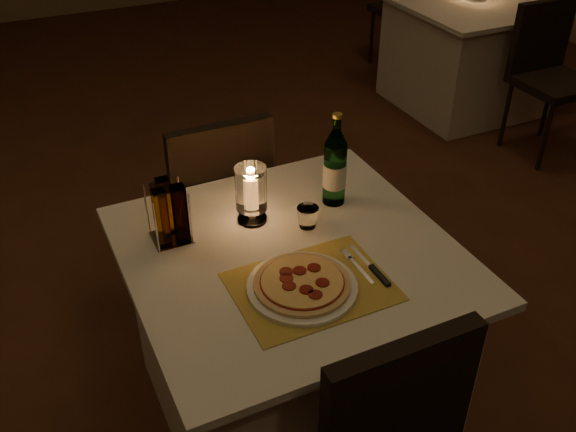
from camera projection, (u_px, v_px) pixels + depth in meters
name	position (u px, v px, depth m)	size (l,w,h in m)	color
floor	(259.00, 347.00, 2.68)	(8.00, 10.00, 0.02)	#4E2719
main_table	(290.00, 335.00, 2.20)	(1.00, 1.00, 0.74)	silver
chair_far	(216.00, 192.00, 2.64)	(0.42, 0.42, 0.90)	black
placemat	(311.00, 287.00, 1.85)	(0.45, 0.34, 0.00)	gold
plate	(302.00, 287.00, 1.84)	(0.32, 0.32, 0.01)	white
pizza	(302.00, 283.00, 1.83)	(0.28, 0.28, 0.02)	#D8B77F
fork	(355.00, 264.00, 1.94)	(0.02, 0.18, 0.00)	silver
knife	(376.00, 271.00, 1.90)	(0.02, 0.22, 0.01)	black
tumbler	(308.00, 217.00, 2.09)	(0.07, 0.07, 0.07)	white
water_bottle	(335.00, 168.00, 2.16)	(0.08, 0.08, 0.33)	#51975B
hurricane_candle	(251.00, 190.00, 2.07)	(0.10, 0.10, 0.20)	white
cruet_caddy	(169.00, 215.00, 1.99)	(0.12, 0.12, 0.21)	white
neighbor_table_right	(467.00, 54.00, 4.45)	(1.00, 1.00, 0.74)	silver
neighbor_chair_ra	(548.00, 64.00, 3.82)	(0.42, 0.42, 0.90)	black
neighbor_chair_rb	(411.00, 2.00, 4.89)	(0.42, 0.42, 0.90)	black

